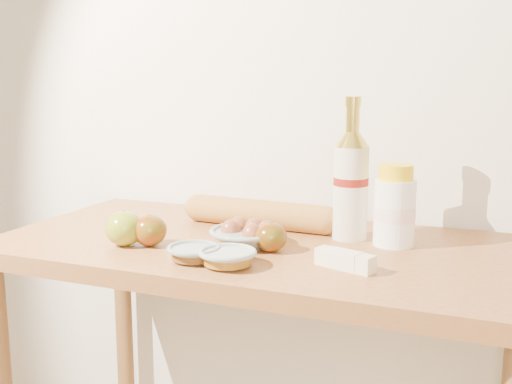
{
  "coord_description": "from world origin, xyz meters",
  "views": [
    {
      "loc": [
        0.52,
        -0.12,
        1.28
      ],
      "look_at": [
        0.0,
        1.15,
        1.02
      ],
      "focal_mm": 45.0,
      "sensor_mm": 36.0,
      "label": 1
    }
  ],
  "objects_px": {
    "egg_bowl": "(247,235)",
    "baguette": "(259,214)",
    "bourbon_bottle": "(351,182)",
    "table": "(261,294)",
    "cream_bottle": "(395,208)"
  },
  "relations": [
    {
      "from": "egg_bowl",
      "to": "baguette",
      "type": "bearing_deg",
      "value": 102.43
    },
    {
      "from": "bourbon_bottle",
      "to": "baguette",
      "type": "bearing_deg",
      "value": -176.07
    },
    {
      "from": "table",
      "to": "egg_bowl",
      "type": "relative_size",
      "value": 6.01
    },
    {
      "from": "bourbon_bottle",
      "to": "baguette",
      "type": "height_order",
      "value": "bourbon_bottle"
    },
    {
      "from": "egg_bowl",
      "to": "cream_bottle",
      "type": "bearing_deg",
      "value": 22.23
    },
    {
      "from": "bourbon_bottle",
      "to": "egg_bowl",
      "type": "bearing_deg",
      "value": -135.29
    },
    {
      "from": "bourbon_bottle",
      "to": "baguette",
      "type": "xyz_separation_m",
      "value": [
        -0.23,
        0.02,
        -0.1
      ]
    },
    {
      "from": "table",
      "to": "baguette",
      "type": "xyz_separation_m",
      "value": [
        -0.06,
        0.13,
        0.16
      ]
    },
    {
      "from": "cream_bottle",
      "to": "egg_bowl",
      "type": "bearing_deg",
      "value": -160.97
    },
    {
      "from": "cream_bottle",
      "to": "baguette",
      "type": "distance_m",
      "value": 0.34
    },
    {
      "from": "bourbon_bottle",
      "to": "cream_bottle",
      "type": "height_order",
      "value": "bourbon_bottle"
    },
    {
      "from": "cream_bottle",
      "to": "table",
      "type": "bearing_deg",
      "value": -166.01
    },
    {
      "from": "baguette",
      "to": "cream_bottle",
      "type": "bearing_deg",
      "value": -4.16
    },
    {
      "from": "bourbon_bottle",
      "to": "baguette",
      "type": "relative_size",
      "value": 0.78
    },
    {
      "from": "bourbon_bottle",
      "to": "egg_bowl",
      "type": "xyz_separation_m",
      "value": [
        -0.2,
        -0.14,
        -0.11
      ]
    }
  ]
}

